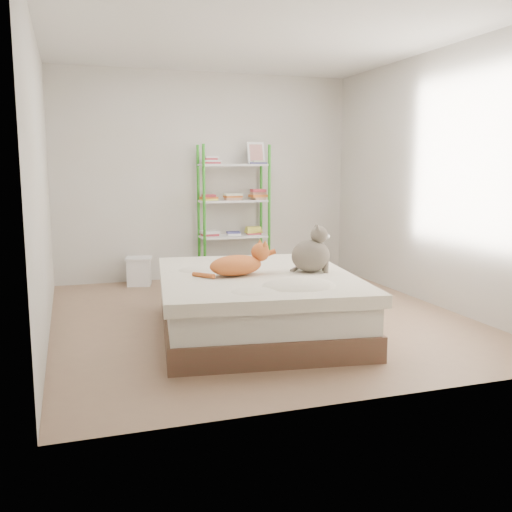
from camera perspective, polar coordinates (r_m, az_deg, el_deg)
name	(u,v)px	position (r m, az deg, el deg)	size (l,w,h in m)	color
room	(258,181)	(5.35, 0.21, 7.53)	(3.81, 4.21, 2.61)	#947458
bed	(256,302)	(4.98, -0.02, -4.67)	(1.89, 2.23, 0.52)	brown
orange_cat	(236,263)	(4.81, -2.04, -0.68)	(0.55, 0.30, 0.22)	#C7692D
grey_cat	(311,249)	(4.98, 5.50, 0.71)	(0.30, 0.36, 0.41)	#635B54
shelf_unit	(234,212)	(7.26, -2.18, 4.39)	(0.88, 0.36, 1.74)	green
cardboard_box	(217,278)	(6.42, -3.88, -2.25)	(0.57, 0.55, 0.43)	tan
white_bin	(139,271)	(7.06, -11.62, -1.48)	(0.35, 0.33, 0.35)	white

